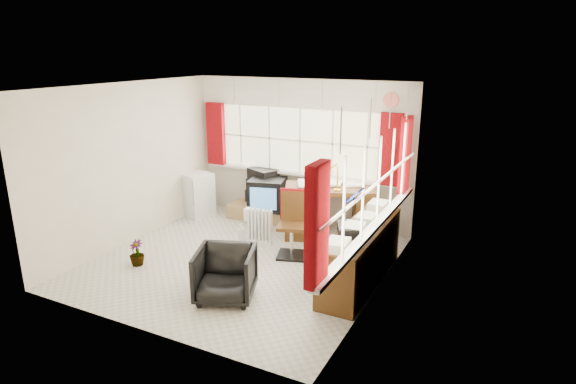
# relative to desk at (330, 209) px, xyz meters

# --- Properties ---
(ground) EXTENTS (4.00, 4.00, 0.00)m
(ground) POSITION_rel_desk_xyz_m (-0.75, -1.54, -0.47)
(ground) COLOR beige
(ground) RESTS_ON ground
(room_walls) EXTENTS (4.00, 4.00, 4.00)m
(room_walls) POSITION_rel_desk_xyz_m (-0.75, -1.54, 1.03)
(room_walls) COLOR beige
(room_walls) RESTS_ON ground
(window_back) EXTENTS (3.70, 0.12, 3.60)m
(window_back) POSITION_rel_desk_xyz_m (-0.75, 0.41, 0.48)
(window_back) COLOR #FCF4C7
(window_back) RESTS_ON room_walls
(window_right) EXTENTS (0.12, 3.70, 3.60)m
(window_right) POSITION_rel_desk_xyz_m (1.19, -1.54, 0.48)
(window_right) COLOR #FCF4C7
(window_right) RESTS_ON room_walls
(curtains) EXTENTS (3.83, 3.83, 1.15)m
(curtains) POSITION_rel_desk_xyz_m (0.17, -0.61, 0.99)
(curtains) COLOR maroon
(curtains) RESTS_ON room_walls
(overhead_cabinets) EXTENTS (3.98, 3.98, 0.48)m
(overhead_cabinets) POSITION_rel_desk_xyz_m (0.23, -0.56, 1.78)
(overhead_cabinets) COLOR white
(overhead_cabinets) RESTS_ON room_walls
(desk) EXTENTS (1.62, 1.25, 0.88)m
(desk) POSITION_rel_desk_xyz_m (0.00, 0.00, 0.00)
(desk) COLOR #502B12
(desk) RESTS_ON ground
(desk_lamp) EXTENTS (0.16, 0.13, 0.43)m
(desk_lamp) POSITION_rel_desk_xyz_m (0.17, -0.15, 0.67)
(desk_lamp) COLOR yellow
(desk_lamp) RESTS_ON desk
(task_chair) EXTENTS (0.52, 0.54, 0.99)m
(task_chair) POSITION_rel_desk_xyz_m (-0.22, -0.94, 0.06)
(task_chair) COLOR black
(task_chair) RESTS_ON ground
(office_chair) EXTENTS (0.91, 0.92, 0.65)m
(office_chair) POSITION_rel_desk_xyz_m (-0.36, -2.53, -0.14)
(office_chair) COLOR black
(office_chair) RESTS_ON ground
(radiator) EXTENTS (0.41, 0.21, 0.58)m
(radiator) POSITION_rel_desk_xyz_m (-0.83, -0.86, -0.23)
(radiator) COLOR white
(radiator) RESTS_ON ground
(credenza) EXTENTS (0.50, 2.00, 0.85)m
(credenza) POSITION_rel_desk_xyz_m (0.98, -1.34, -0.08)
(credenza) COLOR #502B12
(credenza) RESTS_ON ground
(file_tray) EXTENTS (0.43, 0.47, 0.13)m
(file_tray) POSITION_rel_desk_xyz_m (0.91, -1.62, 0.35)
(file_tray) COLOR black
(file_tray) RESTS_ON credenza
(tv_bench) EXTENTS (1.40, 0.50, 0.25)m
(tv_bench) POSITION_rel_desk_xyz_m (-1.30, 0.18, -0.34)
(tv_bench) COLOR #A78253
(tv_bench) RESTS_ON ground
(crt_tv) EXTENTS (0.72, 0.68, 0.55)m
(crt_tv) POSITION_rel_desk_xyz_m (-1.22, 0.09, 0.06)
(crt_tv) COLOR black
(crt_tv) RESTS_ON tv_bench
(hifi_stack) EXTENTS (0.73, 0.61, 0.65)m
(hifi_stack) POSITION_rel_desk_xyz_m (-1.44, 0.33, 0.09)
(hifi_stack) COLOR black
(hifi_stack) RESTS_ON tv_bench
(mini_fridge) EXTENTS (0.59, 0.60, 0.80)m
(mini_fridge) POSITION_rel_desk_xyz_m (-2.55, -0.15, -0.07)
(mini_fridge) COLOR white
(mini_fridge) RESTS_ON ground
(spray_bottle_a) EXTENTS (0.12, 0.12, 0.30)m
(spray_bottle_a) POSITION_rel_desk_xyz_m (-1.16, -0.89, -0.32)
(spray_bottle_a) COLOR silver
(spray_bottle_a) RESTS_ON ground
(spray_bottle_b) EXTENTS (0.12, 0.12, 0.18)m
(spray_bottle_b) POSITION_rel_desk_xyz_m (-1.05, 0.09, -0.37)
(spray_bottle_b) COLOR #95DED5
(spray_bottle_b) RESTS_ON ground
(flower_vase) EXTENTS (0.23, 0.23, 0.38)m
(flower_vase) POSITION_rel_desk_xyz_m (-2.02, -2.30, -0.28)
(flower_vase) COLOR black
(flower_vase) RESTS_ON ground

